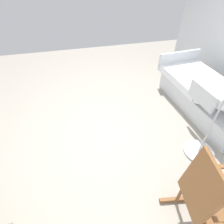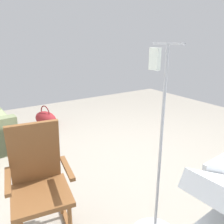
% 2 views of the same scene
% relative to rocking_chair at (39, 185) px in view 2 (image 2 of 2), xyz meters
% --- Properties ---
extents(ground_plane, '(7.05, 7.05, 0.00)m').
position_rel_rocking_chair_xyz_m(ground_plane, '(0.76, -1.67, -0.50)').
color(ground_plane, gray).
extents(rocking_chair, '(0.82, 0.59, 1.05)m').
position_rel_rocking_chair_xyz_m(rocking_chair, '(0.00, 0.00, 0.00)').
color(rocking_chair, brown).
rests_on(rocking_chair, ground).
extents(duffel_bag, '(0.63, 0.46, 0.43)m').
position_rel_rocking_chair_xyz_m(duffel_bag, '(2.68, -0.88, -0.35)').
color(duffel_bag, maroon).
rests_on(duffel_bag, ground).
extents(iv_pole, '(0.44, 0.44, 1.69)m').
position_rel_rocking_chair_xyz_m(iv_pole, '(-0.61, -0.80, -0.25)').
color(iv_pole, '#B2B5BA').
rests_on(iv_pole, ground).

